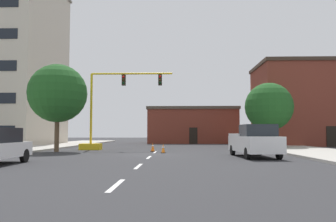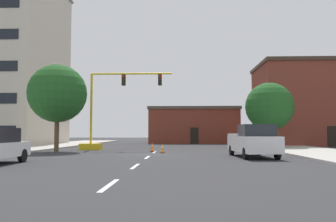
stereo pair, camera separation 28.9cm
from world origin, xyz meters
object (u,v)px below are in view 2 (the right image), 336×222
object	(u,v)px
tree_left_near	(57,94)
pickup_truck_white	(253,141)
tree_right_mid	(269,107)
traffic_signal_gantry	(102,125)
traffic_cone_roadside_b	(152,147)
traffic_cone_roadside_a	(163,149)

from	to	relation	value
tree_left_near	pickup_truck_white	bearing A→B (deg)	-21.27
tree_right_mid	pickup_truck_white	size ratio (longest dim) A/B	1.15
traffic_signal_gantry	traffic_cone_roadside_b	distance (m)	5.77
tree_left_near	traffic_cone_roadside_b	world-z (taller)	tree_left_near
tree_right_mid	tree_left_near	bearing A→B (deg)	-160.33
traffic_signal_gantry	tree_right_mid	xyz separation A→B (m)	(15.58, 3.43, 1.85)
traffic_cone_roadside_b	pickup_truck_white	bearing A→B (deg)	-41.47
traffic_cone_roadside_b	traffic_cone_roadside_a	bearing A→B (deg)	-62.43
tree_left_near	pickup_truck_white	size ratio (longest dim) A/B	1.26
traffic_signal_gantry	tree_right_mid	bearing A→B (deg)	12.42
pickup_truck_white	traffic_cone_roadside_a	xyz separation A→B (m)	(-5.77, 4.16, -0.64)
traffic_cone_roadside_a	traffic_cone_roadside_b	size ratio (longest dim) A/B	0.90
tree_left_near	traffic_cone_roadside_b	distance (m)	8.71
traffic_cone_roadside_a	tree_right_mid	bearing A→B (deg)	38.73
traffic_signal_gantry	traffic_cone_roadside_a	bearing A→B (deg)	-39.10
tree_right_mid	traffic_cone_roadside_b	size ratio (longest dim) A/B	8.45
pickup_truck_white	traffic_cone_roadside_b	distance (m)	8.94
traffic_signal_gantry	tree_right_mid	distance (m)	16.06
traffic_signal_gantry	pickup_truck_white	size ratio (longest dim) A/B	1.47
tree_left_near	traffic_cone_roadside_a	xyz separation A→B (m)	(8.50, -1.39, -4.30)
traffic_cone_roadside_a	tree_left_near	bearing A→B (deg)	170.69
tree_right_mid	traffic_cone_roadside_b	bearing A→B (deg)	-150.11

